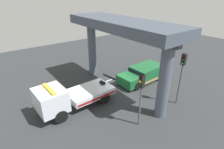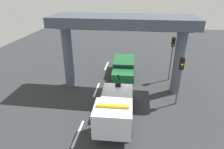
# 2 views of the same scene
# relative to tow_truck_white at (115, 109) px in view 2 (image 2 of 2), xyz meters

# --- Properties ---
(ground_plane) EXTENTS (60.00, 40.00, 0.10)m
(ground_plane) POSITION_rel_tow_truck_white_xyz_m (-4.67, -0.03, -1.25)
(ground_plane) COLOR #2D3033
(lane_stripe_west) EXTENTS (2.60, 0.16, 0.01)m
(lane_stripe_west) POSITION_rel_tow_truck_white_xyz_m (-10.67, -2.26, -1.20)
(lane_stripe_west) COLOR silver
(lane_stripe_west) RESTS_ON ground
(lane_stripe_mid) EXTENTS (2.60, 0.16, 0.01)m
(lane_stripe_mid) POSITION_rel_tow_truck_white_xyz_m (-4.67, -2.26, -1.20)
(lane_stripe_mid) COLOR silver
(lane_stripe_mid) RESTS_ON ground
(lane_stripe_east) EXTENTS (2.60, 0.16, 0.01)m
(lane_stripe_east) POSITION_rel_tow_truck_white_xyz_m (1.33, -2.26, -1.20)
(lane_stripe_east) COLOR silver
(lane_stripe_east) RESTS_ON ground
(tow_truck_white) EXTENTS (7.29, 2.59, 2.46)m
(tow_truck_white) POSITION_rel_tow_truck_white_xyz_m (0.00, 0.00, 0.00)
(tow_truck_white) COLOR silver
(tow_truck_white) RESTS_ON ground
(towed_van_green) EXTENTS (5.26, 2.36, 1.58)m
(towed_van_green) POSITION_rel_tow_truck_white_xyz_m (-8.42, -0.03, -0.42)
(towed_van_green) COLOR #195B2D
(towed_van_green) RESTS_ON ground
(overpass_structure) EXTENTS (3.60, 11.82, 6.62)m
(overpass_structure) POSITION_rel_tow_truck_white_xyz_m (-5.25, -0.03, 4.34)
(overpass_structure) COLOR #4C5666
(overpass_structure) RESTS_ON ground
(traffic_light_near) EXTENTS (0.39, 0.32, 4.44)m
(traffic_light_near) POSITION_rel_tow_truck_white_xyz_m (-7.65, 4.67, 2.03)
(traffic_light_near) COLOR #515456
(traffic_light_near) RESTS_ON ground
(traffic_light_far) EXTENTS (0.39, 0.32, 3.96)m
(traffic_light_far) POSITION_rel_tow_truck_white_xyz_m (-3.15, 4.67, 1.70)
(traffic_light_far) COLOR #515456
(traffic_light_far) RESTS_ON ground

